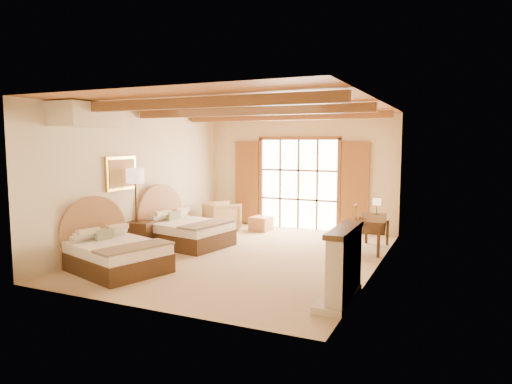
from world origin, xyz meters
The scene contains 19 objects.
floor centered at (0.00, 0.00, 0.00)m, with size 7.00×7.00×0.00m, color tan.
wall_back centered at (0.00, 3.50, 1.60)m, with size 5.50×5.50×0.00m, color beige.
wall_left centered at (-2.75, 0.00, 1.60)m, with size 7.00×7.00×0.00m, color beige.
wall_right centered at (2.75, 0.00, 1.60)m, with size 7.00×7.00×0.00m, color beige.
ceiling centered at (0.00, 0.00, 3.20)m, with size 7.00×7.00×0.00m, color #A96431.
ceiling_beams centered at (0.00, 0.00, 3.08)m, with size 5.39×4.60×0.18m, color brown, non-canonical shape.
french_doors centered at (0.00, 3.44, 1.25)m, with size 3.95×0.08×2.60m.
fireplace centered at (2.60, -2.00, 0.51)m, with size 0.46×1.40×1.16m.
painting centered at (-2.70, -0.75, 1.75)m, with size 0.06×0.95×0.75m.
canopy_valance centered at (-2.40, -2.00, 2.95)m, with size 0.70×1.40×0.45m, color #F4E2BD.
bed_near centered at (-1.84, -2.11, 0.36)m, with size 2.20×1.85×1.19m.
bed_far centered at (-1.82, 0.29, 0.37)m, with size 2.11×1.72×1.24m.
nightstand centered at (-2.46, -0.46, 0.32)m, with size 0.53×0.53×0.64m, color #3F2713.
floor_lamp centered at (-2.50, -0.54, 1.57)m, with size 0.39×0.39×1.85m.
armchair centered at (-1.84, 2.30, 0.39)m, with size 0.84×0.87×0.79m, color tan.
ottoman centered at (-0.83, 2.69, 0.19)m, with size 0.53×0.53×0.39m, color #A4774D.
desk centered at (2.40, 1.61, 0.40)m, with size 0.76×1.45×0.75m.
desk_chair centered at (1.86, 1.43, 0.33)m, with size 0.51×0.51×1.05m.
desk_lamp centered at (2.40, 2.11, 1.03)m, with size 0.18×0.18×0.37m.
Camera 1 is at (4.18, -8.72, 2.43)m, focal length 32.00 mm.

